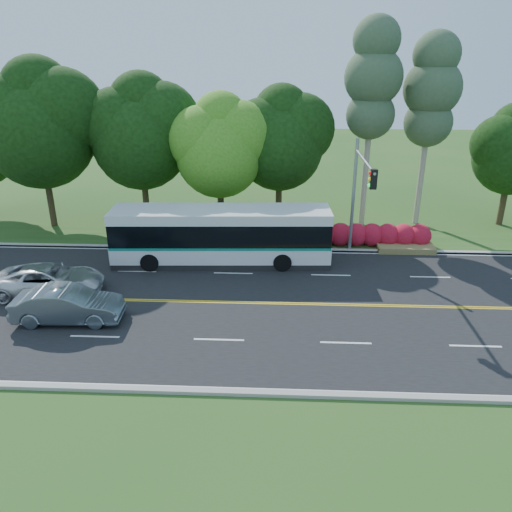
{
  "coord_description": "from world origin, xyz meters",
  "views": [
    {
      "loc": [
        1.99,
        -22.08,
        11.71
      ],
      "look_at": [
        0.86,
        2.0,
        1.72
      ],
      "focal_mm": 35.0,
      "sensor_mm": 36.0,
      "label": 1
    }
  ],
  "objects_px": {
    "transit_bus": "(221,237)",
    "traffic_signal": "(359,186)",
    "sedan": "(68,305)",
    "suv": "(49,280)"
  },
  "relations": [
    {
      "from": "traffic_signal",
      "to": "suv",
      "type": "relative_size",
      "value": 1.28
    },
    {
      "from": "traffic_signal",
      "to": "transit_bus",
      "type": "height_order",
      "value": "traffic_signal"
    },
    {
      "from": "transit_bus",
      "to": "sedan",
      "type": "distance_m",
      "value": 9.61
    },
    {
      "from": "transit_bus",
      "to": "traffic_signal",
      "type": "bearing_deg",
      "value": -0.05
    },
    {
      "from": "transit_bus",
      "to": "sedan",
      "type": "height_order",
      "value": "transit_bus"
    },
    {
      "from": "traffic_signal",
      "to": "sedan",
      "type": "xyz_separation_m",
      "value": [
        -14.11,
        -7.57,
        -3.83
      ]
    },
    {
      "from": "traffic_signal",
      "to": "suv",
      "type": "bearing_deg",
      "value": -163.37
    },
    {
      "from": "traffic_signal",
      "to": "sedan",
      "type": "height_order",
      "value": "traffic_signal"
    },
    {
      "from": "traffic_signal",
      "to": "transit_bus",
      "type": "xyz_separation_m",
      "value": [
        -7.82,
        -0.36,
        -3.02
      ]
    },
    {
      "from": "sedan",
      "to": "transit_bus",
      "type": "bearing_deg",
      "value": -43.75
    }
  ]
}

